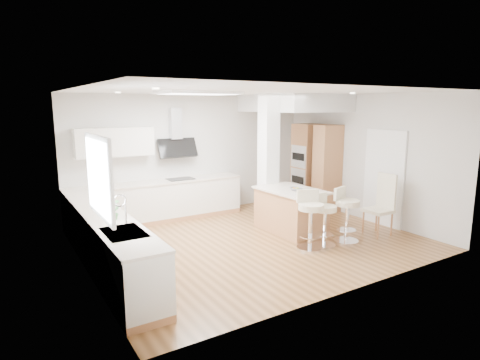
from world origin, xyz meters
TOP-DOWN VIEW (x-y plane):
  - ground at (0.00, 0.00)m, footprint 6.00×6.00m
  - ceiling at (0.00, 0.00)m, footprint 6.00×5.00m
  - wall_back at (0.00, 2.50)m, footprint 6.00×0.04m
  - wall_left at (-3.00, 0.00)m, footprint 0.04×5.00m
  - wall_right at (3.00, 0.00)m, footprint 0.04×5.00m
  - skylight at (-0.79, 0.60)m, footprint 4.10×2.10m
  - window_left at (-2.96, -0.90)m, footprint 0.06×1.28m
  - doorway_right at (2.97, -0.60)m, footprint 0.05×1.00m
  - counter_left at (-2.70, 0.23)m, footprint 0.63×4.50m
  - counter_back at (-0.91, 2.22)m, footprint 3.62×0.63m
  - pillar at (1.05, 0.95)m, footprint 0.35×0.35m
  - soffit at (2.10, 1.40)m, footprint 1.78×2.20m
  - oven_column at (2.68, 1.23)m, footprint 0.63×1.21m
  - peninsula at (1.01, 0.09)m, footprint 1.01×1.48m
  - bar_stool_a at (0.64, -0.91)m, footprint 0.61×0.61m
  - bar_stool_b at (0.97, -0.92)m, footprint 0.46×0.46m
  - bar_stool_c at (1.47, -0.99)m, footprint 0.58×0.58m
  - dining_chair at (2.42, -1.04)m, footprint 0.49×0.49m

SIDE VIEW (x-z plane):
  - ground at x=0.00m, z-range 0.00..0.00m
  - ceiling at x=0.00m, z-range -0.01..0.01m
  - peninsula at x=1.01m, z-range -0.03..0.91m
  - counter_left at x=-2.70m, z-range -0.22..1.13m
  - bar_stool_b at x=0.97m, z-range 0.06..1.02m
  - bar_stool_c at x=1.47m, z-range 0.06..1.10m
  - bar_stool_a at x=0.64m, z-range 0.07..1.12m
  - dining_chair at x=2.42m, z-range 0.04..1.27m
  - counter_back at x=-0.91m, z-range -0.55..1.95m
  - doorway_right at x=2.97m, z-range -0.05..2.05m
  - oven_column at x=2.68m, z-range 0.00..2.10m
  - wall_back at x=0.00m, z-range 0.00..2.80m
  - wall_left at x=-3.00m, z-range 0.00..2.80m
  - wall_right at x=3.00m, z-range 0.00..2.80m
  - pillar at x=1.05m, z-range 0.00..2.80m
  - window_left at x=-2.96m, z-range 1.16..2.23m
  - soffit at x=2.10m, z-range 2.40..2.80m
  - skylight at x=-0.79m, z-range 2.74..2.80m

